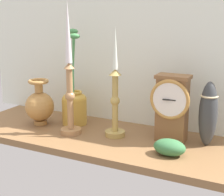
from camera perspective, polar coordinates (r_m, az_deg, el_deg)
The scene contains 9 objects.
ground_plane at distance 126.49cm, azimuth -2.98°, elevation -6.32°, with size 100.00×36.00×2.40cm, color brown.
back_wall at distance 135.22cm, azimuth 0.75°, elevation 9.71°, with size 120.00×2.00×65.00cm, color white.
mantel_clock at distance 117.34cm, azimuth 9.75°, elevation -1.38°, with size 13.36×7.80×22.56cm.
candlestick_tall_left at distance 119.68cm, azimuth 0.52°, elevation -0.26°, with size 7.07×7.07×37.99cm.
candlestick_tall_center at distance 121.92cm, azimuth -6.96°, elevation 2.18°, with size 7.34×7.34×46.77cm.
brass_vase_bulbous at distance 136.74cm, azimuth -11.71°, elevation -1.08°, with size 11.11×11.11×17.65cm.
brass_vase_jar at distance 134.88cm, azimuth -6.18°, elevation -0.99°, with size 9.51×9.51×36.34cm.
tall_ceramic_vase at distance 116.23cm, azimuth 15.46°, elevation -2.47°, with size 5.93×5.93×21.32cm.
ivy_sprig at distance 108.61cm, azimuth 9.39°, elevation -7.96°, with size 9.99×6.99×5.02cm.
Camera 1 is at (58.76, -102.81, 43.26)cm, focal length 55.86 mm.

